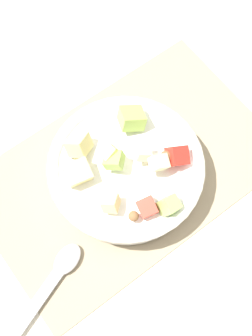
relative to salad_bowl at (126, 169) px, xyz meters
name	(u,v)px	position (x,y,z in m)	size (l,w,h in m)	color
ground_plane	(127,171)	(-0.01, -0.01, -0.04)	(2.40, 2.40, 0.00)	silver
placemat	(127,170)	(-0.01, -0.01, -0.04)	(0.51, 0.32, 0.01)	gray
salad_bowl	(126,169)	(0.00, 0.00, 0.00)	(0.26, 0.26, 0.10)	white
serving_spoon	(49,286)	(0.21, 0.08, -0.03)	(0.23, 0.11, 0.01)	#B7B7BC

